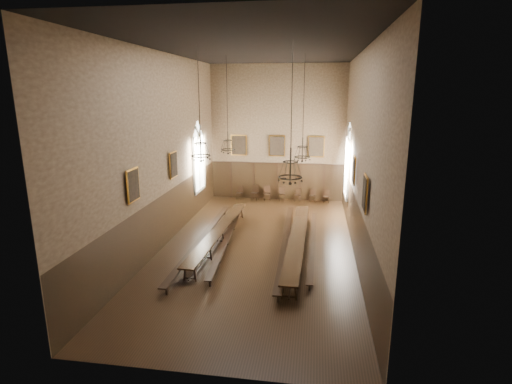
% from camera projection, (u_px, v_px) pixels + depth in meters
% --- Properties ---
extents(floor, '(9.00, 18.00, 0.02)m').
position_uv_depth(floor, '(258.00, 247.00, 19.09)').
color(floor, black).
rests_on(floor, ground).
extents(ceiling, '(9.00, 18.00, 0.02)m').
position_uv_depth(ceiling, '(258.00, 48.00, 16.89)').
color(ceiling, black).
rests_on(ceiling, ground).
extents(wall_back, '(9.00, 0.02, 9.00)m').
position_uv_depth(wall_back, '(277.00, 134.00, 26.63)').
color(wall_back, '#886F53').
rests_on(wall_back, ground).
extents(wall_front, '(9.00, 0.02, 9.00)m').
position_uv_depth(wall_front, '(202.00, 211.00, 9.35)').
color(wall_front, '#886F53').
rests_on(wall_front, ground).
extents(wall_left, '(0.02, 18.00, 9.00)m').
position_uv_depth(wall_left, '(162.00, 152.00, 18.64)').
color(wall_left, '#886F53').
rests_on(wall_left, ground).
extents(wall_right, '(0.02, 18.00, 9.00)m').
position_uv_depth(wall_right, '(360.00, 156.00, 17.34)').
color(wall_right, '#886F53').
rests_on(wall_right, ground).
extents(wainscot_panelling, '(9.00, 18.00, 2.50)m').
position_uv_depth(wainscot_panelling, '(258.00, 222.00, 18.78)').
color(wainscot_panelling, black).
rests_on(wainscot_panelling, floor).
extents(table_left, '(1.02, 9.22, 0.72)m').
position_uv_depth(table_left, '(219.00, 236.00, 19.52)').
color(table_left, black).
rests_on(table_left, floor).
extents(table_right, '(0.85, 9.99, 0.78)m').
position_uv_depth(table_right, '(297.00, 244.00, 18.46)').
color(table_right, black).
rests_on(table_right, floor).
extents(bench_left_outer, '(0.34, 10.48, 0.47)m').
position_uv_depth(bench_left_outer, '(203.00, 240.00, 19.14)').
color(bench_left_outer, black).
rests_on(bench_left_outer, floor).
extents(bench_left_inner, '(0.86, 9.37, 0.42)m').
position_uv_depth(bench_left_inner, '(227.00, 240.00, 19.31)').
color(bench_left_inner, black).
rests_on(bench_left_inner, floor).
extents(bench_right_inner, '(0.55, 10.80, 0.49)m').
position_uv_depth(bench_right_inner, '(286.00, 243.00, 18.79)').
color(bench_right_inner, black).
rests_on(bench_right_inner, floor).
extents(bench_right_outer, '(0.38, 9.02, 0.41)m').
position_uv_depth(bench_right_outer, '(312.00, 244.00, 18.82)').
color(bench_right_outer, black).
rests_on(bench_right_outer, floor).
extents(chair_1, '(0.48, 0.48, 0.90)m').
position_uv_depth(chair_1, '(240.00, 195.00, 27.58)').
color(chair_1, black).
rests_on(chair_1, floor).
extents(chair_2, '(0.55, 0.55, 1.04)m').
position_uv_depth(chair_2, '(255.00, 195.00, 27.36)').
color(chair_2, black).
rests_on(chair_2, floor).
extents(chair_3, '(0.53, 0.53, 1.00)m').
position_uv_depth(chair_3, '(267.00, 196.00, 27.25)').
color(chair_3, black).
rests_on(chair_3, floor).
extents(chair_4, '(0.47, 0.47, 0.93)m').
position_uv_depth(chair_4, '(282.00, 197.00, 27.18)').
color(chair_4, black).
rests_on(chair_4, floor).
extents(chair_5, '(0.44, 0.44, 0.86)m').
position_uv_depth(chair_5, '(298.00, 197.00, 27.06)').
color(chair_5, black).
rests_on(chair_5, floor).
extents(chair_6, '(0.43, 0.43, 0.89)m').
position_uv_depth(chair_6, '(313.00, 198.00, 26.90)').
color(chair_6, black).
rests_on(chair_6, floor).
extents(chair_7, '(0.41, 0.41, 0.86)m').
position_uv_depth(chair_7, '(326.00, 199.00, 26.71)').
color(chair_7, black).
rests_on(chair_7, floor).
extents(chandelier_back_left, '(0.75, 0.75, 4.85)m').
position_uv_depth(chandelier_back_left, '(228.00, 142.00, 20.74)').
color(chandelier_back_left, black).
rests_on(chandelier_back_left, ceiling).
extents(chandelier_back_right, '(0.80, 0.80, 5.11)m').
position_uv_depth(chandelier_back_right, '(302.00, 150.00, 19.95)').
color(chandelier_back_right, black).
rests_on(chandelier_back_right, ceiling).
extents(chandelier_front_left, '(0.80, 0.80, 4.46)m').
position_uv_depth(chandelier_front_left, '(201.00, 148.00, 16.15)').
color(chandelier_front_left, black).
rests_on(chandelier_front_left, ceiling).
extents(chandelier_front_right, '(0.92, 0.92, 5.11)m').
position_uv_depth(chandelier_front_right, '(290.00, 169.00, 15.09)').
color(chandelier_front_right, black).
rests_on(chandelier_front_right, ceiling).
extents(portrait_back_0, '(1.10, 0.12, 1.40)m').
position_uv_depth(portrait_back_0, '(239.00, 145.00, 27.08)').
color(portrait_back_0, gold).
rests_on(portrait_back_0, wall_back).
extents(portrait_back_1, '(1.10, 0.12, 1.40)m').
position_uv_depth(portrait_back_1, '(277.00, 146.00, 26.70)').
color(portrait_back_1, gold).
rests_on(portrait_back_1, wall_back).
extents(portrait_back_2, '(1.10, 0.12, 1.40)m').
position_uv_depth(portrait_back_2, '(316.00, 147.00, 26.33)').
color(portrait_back_2, gold).
rests_on(portrait_back_2, wall_back).
extents(portrait_left_0, '(0.12, 1.00, 1.30)m').
position_uv_depth(portrait_left_0, '(173.00, 165.00, 19.78)').
color(portrait_left_0, gold).
rests_on(portrait_left_0, wall_left).
extents(portrait_left_1, '(0.12, 1.00, 1.30)m').
position_uv_depth(portrait_left_1, '(133.00, 185.00, 15.46)').
color(portrait_left_1, gold).
rests_on(portrait_left_1, wall_left).
extents(portrait_right_0, '(0.12, 1.00, 1.30)m').
position_uv_depth(portrait_right_0, '(354.00, 170.00, 18.51)').
color(portrait_right_0, gold).
rests_on(portrait_right_0, wall_right).
extents(portrait_right_1, '(0.12, 1.00, 1.30)m').
position_uv_depth(portrait_right_1, '(365.00, 193.00, 14.20)').
color(portrait_right_1, gold).
rests_on(portrait_right_1, wall_right).
extents(window_right, '(0.20, 2.20, 4.60)m').
position_uv_depth(window_right, '(348.00, 160.00, 22.90)').
color(window_right, white).
rests_on(window_right, wall_right).
extents(window_left, '(0.20, 2.20, 4.60)m').
position_uv_depth(window_left, '(199.00, 157.00, 24.18)').
color(window_left, white).
rests_on(window_left, wall_left).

